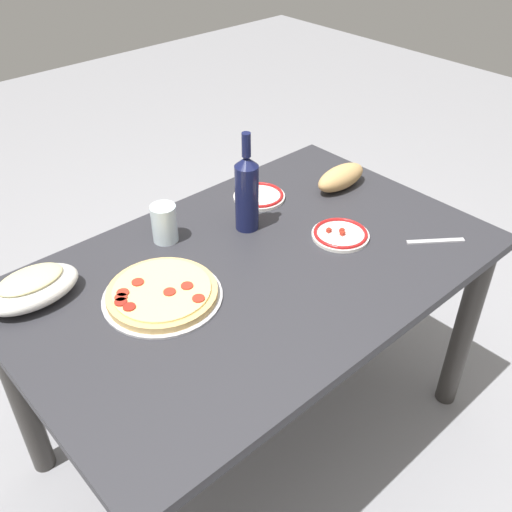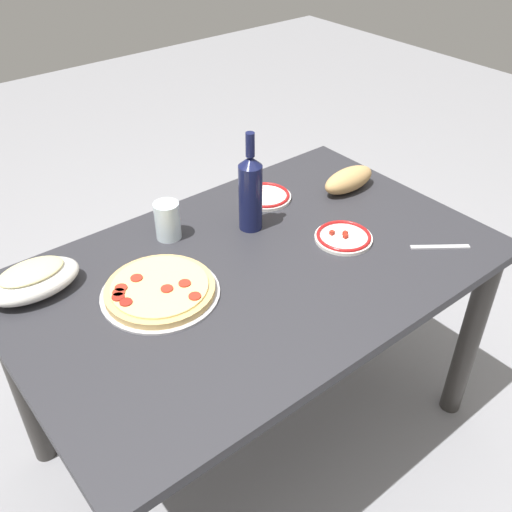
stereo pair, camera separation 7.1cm
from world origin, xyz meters
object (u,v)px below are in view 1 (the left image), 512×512
side_plate_far (259,196)px  baked_pasta_dish (32,287)px  side_plate_near (340,234)px  pepperoni_pizza (162,293)px  water_glass (164,223)px  dining_table (256,297)px  wine_bottle (247,191)px  bread_loaf (341,177)px

side_plate_far → baked_pasta_dish: bearing=-0.6°
side_plate_far → side_plate_near: bearing=94.9°
pepperoni_pizza → water_glass: size_ratio=2.72×
dining_table → side_plate_near: side_plate_near is taller
dining_table → side_plate_near: 0.31m
dining_table → baked_pasta_dish: bearing=-27.5°
dining_table → water_glass: (0.11, -0.27, 0.17)m
pepperoni_pizza → wine_bottle: wine_bottle is taller
side_plate_near → bread_loaf: (-0.22, -0.19, 0.03)m
baked_pasta_dish → side_plate_near: size_ratio=1.42×
water_glass → wine_bottle: bearing=153.6°
baked_pasta_dish → water_glass: water_glass is taller
baked_pasta_dish → wine_bottle: (-0.62, 0.11, 0.08)m
pepperoni_pizza → wine_bottle: bearing=-165.0°
baked_pasta_dish → side_plate_far: (-0.76, 0.01, -0.03)m
pepperoni_pizza → side_plate_near: size_ratio=1.82×
pepperoni_pizza → bread_loaf: size_ratio=1.52×
bread_loaf → baked_pasta_dish: bearing=-7.8°
water_glass → side_plate_near: (-0.39, 0.33, -0.05)m
dining_table → side_plate_far: 0.38m
pepperoni_pizza → side_plate_far: (-0.52, -0.20, -0.01)m
wine_bottle → bread_loaf: size_ratio=1.51×
baked_pasta_dish → side_plate_far: baked_pasta_dish is taller
pepperoni_pizza → side_plate_far: size_ratio=1.83×
wine_bottle → side_plate_near: size_ratio=1.80×
pepperoni_pizza → wine_bottle: (-0.38, -0.10, 0.11)m
bread_loaf → water_glass: bearing=-12.6°
bread_loaf → side_plate_far: bearing=-27.5°
dining_table → water_glass: size_ratio=11.81×
dining_table → side_plate_near: bearing=166.8°
side_plate_far → bread_loaf: 0.28m
dining_table → wine_bottle: size_ratio=4.39×
baked_pasta_dish → bread_loaf: 1.02m
side_plate_far → pepperoni_pizza: bearing=21.3°
dining_table → wine_bottle: wine_bottle is taller
pepperoni_pizza → baked_pasta_dish: baked_pasta_dish is taller
side_plate_far → bread_loaf: bearing=152.5°
dining_table → water_glass: bearing=-67.0°
dining_table → side_plate_far: bearing=-133.7°
water_glass → bread_loaf: water_glass is taller
side_plate_far → bread_loaf: (-0.25, 0.13, 0.03)m
side_plate_near → side_plate_far: bearing=-85.1°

